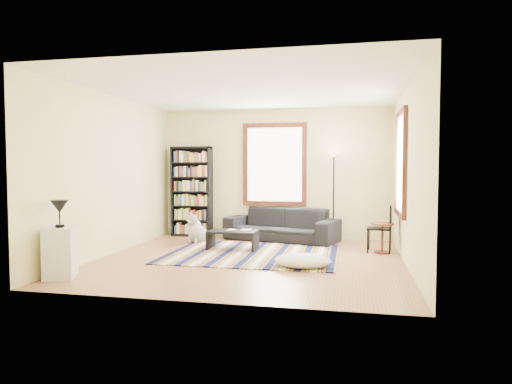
% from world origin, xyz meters
% --- Properties ---
extents(floor, '(5.00, 5.00, 0.10)m').
position_xyz_m(floor, '(0.00, 0.00, -0.05)').
color(floor, '#A16E49').
rests_on(floor, ground).
extents(ceiling, '(5.00, 5.00, 0.10)m').
position_xyz_m(ceiling, '(0.00, 0.00, 2.85)').
color(ceiling, white).
rests_on(ceiling, floor).
extents(wall_back, '(5.00, 0.10, 2.80)m').
position_xyz_m(wall_back, '(0.00, 2.55, 1.40)').
color(wall_back, beige).
rests_on(wall_back, floor).
extents(wall_front, '(5.00, 0.10, 2.80)m').
position_xyz_m(wall_front, '(0.00, -2.55, 1.40)').
color(wall_front, beige).
rests_on(wall_front, floor).
extents(wall_left, '(0.10, 5.00, 2.80)m').
position_xyz_m(wall_left, '(-2.55, 0.00, 1.40)').
color(wall_left, beige).
rests_on(wall_left, floor).
extents(wall_right, '(0.10, 5.00, 2.80)m').
position_xyz_m(wall_right, '(2.55, 0.00, 1.40)').
color(wall_right, beige).
rests_on(wall_right, floor).
extents(window_back, '(1.20, 0.06, 1.60)m').
position_xyz_m(window_back, '(0.00, 2.47, 1.60)').
color(window_back, white).
rests_on(window_back, wall_back).
extents(window_right, '(0.06, 1.20, 1.60)m').
position_xyz_m(window_right, '(2.47, 0.80, 1.60)').
color(window_right, white).
rests_on(window_right, wall_right).
extents(rug, '(2.97, 2.38, 0.02)m').
position_xyz_m(rug, '(-0.05, 0.42, 0.01)').
color(rug, '#0C133F').
rests_on(rug, floor).
extents(sofa, '(2.50, 1.52, 0.68)m').
position_xyz_m(sofa, '(0.22, 2.05, 0.34)').
color(sofa, black).
rests_on(sofa, floor).
extents(bookshelf, '(0.90, 0.30, 2.00)m').
position_xyz_m(bookshelf, '(-1.85, 2.32, 1.00)').
color(bookshelf, black).
rests_on(bookshelf, floor).
extents(coffee_table, '(1.00, 0.72, 0.36)m').
position_xyz_m(coffee_table, '(-0.50, 0.80, 0.18)').
color(coffee_table, black).
rests_on(coffee_table, floor).
extents(book_a, '(0.15, 0.20, 0.02)m').
position_xyz_m(book_a, '(-0.60, 0.80, 0.37)').
color(book_a, beige).
rests_on(book_a, coffee_table).
extents(book_b, '(0.25, 0.18, 0.02)m').
position_xyz_m(book_b, '(-0.35, 0.85, 0.37)').
color(book_b, beige).
rests_on(book_b, coffee_table).
extents(floor_cushion, '(0.96, 0.79, 0.22)m').
position_xyz_m(floor_cushion, '(0.93, -0.46, 0.11)').
color(floor_cushion, white).
rests_on(floor_cushion, floor).
extents(floor_lamp, '(0.34, 0.34, 1.86)m').
position_xyz_m(floor_lamp, '(1.29, 2.15, 0.93)').
color(floor_lamp, black).
rests_on(floor_lamp, floor).
extents(side_table, '(0.43, 0.43, 0.54)m').
position_xyz_m(side_table, '(2.20, 1.03, 0.27)').
color(side_table, '#4B2312').
rests_on(side_table, floor).
extents(folding_chair, '(0.46, 0.44, 0.86)m').
position_xyz_m(folding_chair, '(2.15, 1.12, 0.43)').
color(folding_chair, black).
rests_on(folding_chair, floor).
extents(white_cabinet, '(0.54, 0.61, 0.70)m').
position_xyz_m(white_cabinet, '(-2.30, -1.77, 0.35)').
color(white_cabinet, silver).
rests_on(white_cabinet, floor).
extents(table_lamp, '(0.29, 0.29, 0.38)m').
position_xyz_m(table_lamp, '(-2.30, -1.77, 0.89)').
color(table_lamp, black).
rests_on(table_lamp, white_cabinet).
extents(dog, '(0.56, 0.67, 0.58)m').
position_xyz_m(dog, '(-1.42, 1.47, 0.29)').
color(dog, '#B2B2B2').
rests_on(dog, floor).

